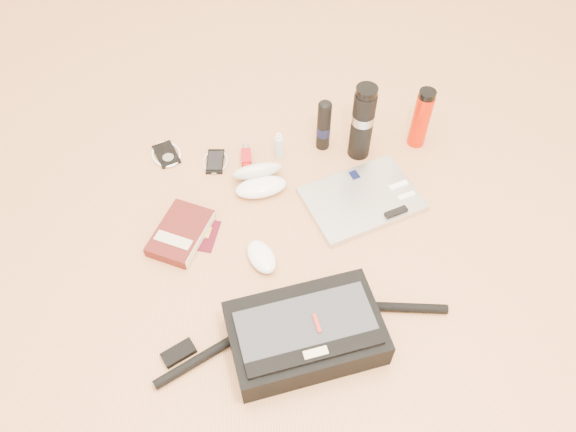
{
  "coord_description": "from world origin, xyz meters",
  "views": [
    {
      "loc": [
        -0.07,
        -0.88,
        1.39
      ],
      "look_at": [
        -0.0,
        0.12,
        0.06
      ],
      "focal_mm": 35.0,
      "sensor_mm": 36.0,
      "label": 1
    }
  ],
  "objects": [
    {
      "name": "phone",
      "position": [
        -0.23,
        0.4,
        0.01
      ],
      "size": [
        0.09,
        0.11,
        0.01
      ],
      "rotation": [
        0.0,
        0.0,
        -0.06
      ],
      "color": "black",
      "rests_on": "ground"
    },
    {
      "name": "sunglasses_case",
      "position": [
        -0.08,
        0.29,
        0.03
      ],
      "size": [
        0.19,
        0.17,
        0.1
      ],
      "rotation": [
        0.0,
        0.0,
        0.18
      ],
      "color": "white",
      "rests_on": "ground"
    },
    {
      "name": "spray_bottle",
      "position": [
        -0.01,
        0.42,
        0.04
      ],
      "size": [
        0.03,
        0.03,
        0.1
      ],
      "rotation": [
        0.0,
        0.0,
        -0.4
      ],
      "color": "#B5E0F0",
      "rests_on": "ground"
    },
    {
      "name": "mouse",
      "position": [
        -0.09,
        0.0,
        0.02
      ],
      "size": [
        0.12,
        0.14,
        0.04
      ],
      "rotation": [
        0.0,
        0.0,
        0.41
      ],
      "color": "white",
      "rests_on": "ground"
    },
    {
      "name": "book",
      "position": [
        -0.32,
        0.1,
        0.02
      ],
      "size": [
        0.21,
        0.24,
        0.04
      ],
      "rotation": [
        0.0,
        0.0,
        -0.43
      ],
      "color": "#4A1311",
      "rests_on": "ground"
    },
    {
      "name": "aerosol_can",
      "position": [
        0.14,
        0.45,
        0.1
      ],
      "size": [
        0.06,
        0.06,
        0.2
      ],
      "rotation": [
        0.0,
        0.0,
        0.24
      ],
      "color": "black",
      "rests_on": "ground"
    },
    {
      "name": "thermos_black",
      "position": [
        0.26,
        0.41,
        0.14
      ],
      "size": [
        0.09,
        0.09,
        0.28
      ],
      "rotation": [
        0.0,
        0.0,
        0.21
      ],
      "color": "black",
      "rests_on": "ground"
    },
    {
      "name": "thermos_red",
      "position": [
        0.46,
        0.45,
        0.11
      ],
      "size": [
        0.07,
        0.07,
        0.22
      ],
      "rotation": [
        0.0,
        0.0,
        -0.13
      ],
      "color": "red",
      "rests_on": "ground"
    },
    {
      "name": "messenger_bag",
      "position": [
        0.02,
        -0.26,
        0.05
      ],
      "size": [
        0.79,
        0.32,
        0.11
      ],
      "rotation": [
        0.0,
        0.0,
        0.2
      ],
      "color": "black",
      "rests_on": "ground"
    },
    {
      "name": "inhaler",
      "position": [
        -0.12,
        0.41,
        0.01
      ],
      "size": [
        0.03,
        0.11,
        0.03
      ],
      "rotation": [
        0.0,
        0.0,
        0.03
      ],
      "color": "#A4121B",
      "rests_on": "ground"
    },
    {
      "name": "ground",
      "position": [
        0.0,
        0.0,
        0.0
      ],
      "size": [
        4.0,
        4.0,
        0.0
      ],
      "primitive_type": "plane",
      "color": "tan",
      "rests_on": "ground"
    },
    {
      "name": "passport",
      "position": [
        -0.26,
        0.11,
        0.0
      ],
      "size": [
        0.11,
        0.13,
        0.01
      ],
      "rotation": [
        0.0,
        0.0,
        -0.26
      ],
      "color": "#460916",
      "rests_on": "ground"
    },
    {
      "name": "laptop",
      "position": [
        0.24,
        0.2,
        0.01
      ],
      "size": [
        0.41,
        0.35,
        0.03
      ],
      "rotation": [
        0.0,
        0.0,
        0.36
      ],
      "color": "silver",
      "rests_on": "ground"
    },
    {
      "name": "ipod",
      "position": [
        -0.39,
        0.44,
        0.01
      ],
      "size": [
        0.13,
        0.13,
        0.01
      ],
      "rotation": [
        0.0,
        0.0,
        0.41
      ],
      "color": "black",
      "rests_on": "ground"
    }
  ]
}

